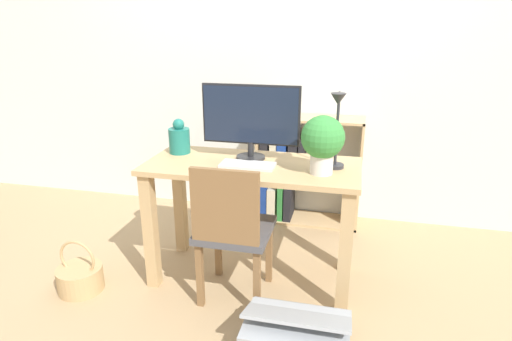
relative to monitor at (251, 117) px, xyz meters
name	(u,v)px	position (x,y,z in m)	size (l,w,h in m)	color
ground_plane	(252,276)	(0.03, -0.10, -1.00)	(10.00, 10.00, 0.00)	tan
wall_back	(285,53)	(0.03, 0.97, 0.30)	(8.00, 0.05, 2.60)	silver
desk	(252,191)	(0.03, -0.10, -0.42)	(1.23, 0.55, 0.75)	tan
monitor	(251,117)	(0.00, 0.00, 0.00)	(0.58, 0.17, 0.44)	#232326
keyboard	(248,165)	(0.02, -0.15, -0.24)	(0.31, 0.14, 0.02)	silver
vase	(179,139)	(-0.46, 0.02, -0.16)	(0.13, 0.13, 0.22)	#1E7266
desk_lamp	(337,124)	(0.50, -0.11, 0.01)	(0.10, 0.19, 0.43)	#2D2D33
potted_plant	(323,140)	(0.43, -0.17, -0.07)	(0.23, 0.23, 0.32)	silver
chair	(232,228)	(-0.02, -0.35, -0.55)	(0.40, 0.40, 0.83)	#4C4C51
bookshelf	(291,172)	(0.13, 0.80, -0.60)	(0.79, 0.28, 0.85)	tan
basket	(80,277)	(-0.93, -0.47, -0.91)	(0.26, 0.26, 0.33)	tan
storage_box	(296,338)	(0.39, -0.71, -0.90)	(0.50, 0.37, 0.25)	#999EA3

